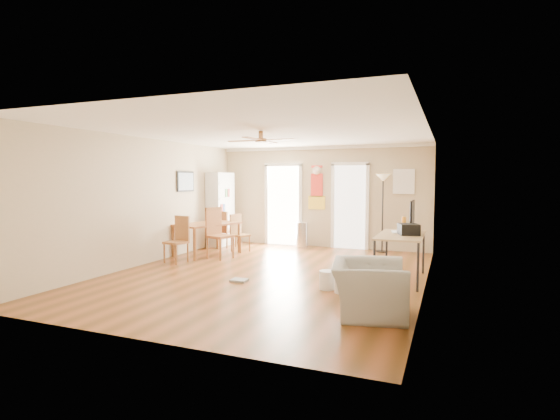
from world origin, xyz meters
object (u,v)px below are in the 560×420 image
at_px(printer, 409,229).
at_px(wastebasket_b, 343,283).
at_px(dining_chair_right_a, 241,233).
at_px(dining_chair_near, 176,240).
at_px(bookshelf, 220,209).
at_px(torchiere_lamp, 383,213).
at_px(dining_chair_right_b, 220,233).
at_px(wastebasket_a, 327,280).
at_px(computer_desk, 401,257).
at_px(dining_table, 207,239).
at_px(dining_chair_far, 227,229).
at_px(armchair, 369,288).
at_px(trash_can, 302,235).

relative_size(printer, wastebasket_b, 1.17).
xyz_separation_m(dining_chair_right_a, dining_chair_near, (-0.63, -1.74, 0.04)).
xyz_separation_m(bookshelf, dining_chair_right_a, (0.94, -0.68, -0.51)).
xyz_separation_m(dining_chair_near, torchiere_lamp, (3.82, 2.96, 0.46)).
height_order(dining_chair_right_b, wastebasket_a, dining_chair_right_b).
bearing_deg(wastebasket_b, computer_desk, 58.43).
height_order(dining_chair_near, wastebasket_a, dining_chair_near).
xyz_separation_m(dining_table, dining_chair_right_b, (0.55, -0.34, 0.19)).
xyz_separation_m(dining_chair_right_a, dining_chair_far, (-0.65, 0.50, 0.01)).
relative_size(dining_chair_right_b, computer_desk, 0.75).
relative_size(torchiere_lamp, armchair, 1.79).
bearing_deg(computer_desk, torchiere_lamp, 104.45).
distance_m(wastebasket_b, armchair, 1.08).
bearing_deg(dining_chair_far, torchiere_lamp, -152.89).
xyz_separation_m(computer_desk, printer, (0.12, -0.02, 0.50)).
xyz_separation_m(dining_table, torchiere_lamp, (3.75, 1.85, 0.57)).
relative_size(dining_chair_right_a, torchiere_lamp, 0.48).
bearing_deg(printer, wastebasket_a, -156.16).
distance_m(computer_desk, armchair, 2.11).
xyz_separation_m(bookshelf, computer_desk, (4.86, -2.29, -0.56)).
bearing_deg(computer_desk, armchair, -94.77).
height_order(dining_table, dining_chair_far, dining_chair_far).
relative_size(dining_chair_right_a, dining_chair_right_b, 0.80).
xyz_separation_m(dining_chair_right_a, torchiere_lamp, (3.20, 1.22, 0.49)).
height_order(dining_chair_far, armchair, dining_chair_far).
bearing_deg(printer, trash_can, 117.35).
bearing_deg(armchair, trash_can, 16.65).
bearing_deg(dining_table, wastebasket_a, -30.56).
xyz_separation_m(torchiere_lamp, armchair, (0.55, -4.93, -0.60)).
height_order(dining_chair_right_a, wastebasket_a, dining_chair_right_a).
relative_size(trash_can, armchair, 0.62).
relative_size(dining_table, wastebasket_b, 4.69).
bearing_deg(dining_chair_far, trash_can, -144.18).
height_order(dining_chair_right_a, computer_desk, dining_chair_right_a).
distance_m(dining_chair_near, torchiere_lamp, 4.86).
relative_size(dining_chair_far, computer_desk, 0.62).
bearing_deg(trash_can, dining_table, -134.35).
xyz_separation_m(dining_chair_right_a, trash_can, (1.19, 1.14, -0.12)).
height_order(dining_table, wastebasket_b, dining_table).
xyz_separation_m(bookshelf, printer, (4.99, -2.31, -0.07)).
bearing_deg(dining_chair_far, computer_desk, 171.75).
relative_size(dining_chair_near, dining_chair_far, 1.04).
xyz_separation_m(dining_table, computer_desk, (4.48, -0.98, 0.04)).
bearing_deg(trash_can, wastebasket_a, -65.70).
bearing_deg(dining_chair_right_a, dining_table, 157.00).
relative_size(computer_desk, armchair, 1.43).
bearing_deg(wastebasket_b, dining_table, 150.01).
bearing_deg(computer_desk, trash_can, 134.82).
height_order(computer_desk, wastebasket_b, computer_desk).
bearing_deg(computer_desk, printer, -8.84).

